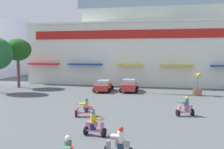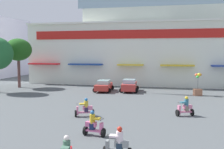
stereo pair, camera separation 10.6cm
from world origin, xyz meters
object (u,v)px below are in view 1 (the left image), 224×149
Objects in this scene: plaza_tree_2 at (18,50)px; scooter_rider_5 at (185,108)px; scooter_rider_8 at (95,125)px; scooter_rider_7 at (119,145)px; balloon_vendor_cart at (197,86)px; parked_car_0 at (103,86)px; scooter_rider_2 at (85,109)px; parked_car_1 at (129,85)px.

plaza_tree_2 is 4.38× the size of scooter_rider_5.
scooter_rider_7 is at bearing -54.66° from scooter_rider_8.
balloon_vendor_cart is at bearing -3.75° from plaza_tree_2.
scooter_rider_8 is at bearing -131.21° from scooter_rider_5.
parked_car_0 is 17.66m from scooter_rider_8.
scooter_rider_7 is (5.98, -20.09, -0.09)m from parked_car_0.
scooter_rider_7 is at bearing -48.70° from plaza_tree_2.
scooter_rider_7 is at bearing -60.53° from scooter_rider_2.
scooter_rider_7 is (-3.46, -9.17, -0.02)m from scooter_rider_5.
parked_car_1 is 2.62× the size of scooter_rider_8.
balloon_vendor_cart is at bearing 52.15° from scooter_rider_2.
parked_car_1 is at bearing 84.41° from scooter_rider_2.
parked_car_1 is 2.60× the size of scooter_rider_5.
scooter_rider_5 reaches higher than parked_car_1.
scooter_rider_8 is (-5.51, -6.29, -0.01)m from scooter_rider_5.
scooter_rider_2 is 8.33m from scooter_rider_7.
plaza_tree_2 is 24.67m from scooter_rider_8.
parked_car_0 is at bearing -171.08° from parked_car_1.
plaza_tree_2 is 4.42× the size of scooter_rider_8.
plaza_tree_2 reaches higher than scooter_rider_5.
parked_car_0 is at bearing 98.32° from scooter_rider_2.
scooter_rider_5 reaches higher than scooter_rider_2.
plaza_tree_2 reaches higher than parked_car_0.
balloon_vendor_cart is at bearing 74.76° from scooter_rider_7.
scooter_rider_2 is at bearing -81.68° from parked_car_0.
scooter_rider_2 is (-1.31, -13.34, -0.19)m from parked_car_1.
scooter_rider_8 is 17.98m from balloon_vendor_cart.
parked_car_0 is 2.67× the size of scooter_rider_5.
plaza_tree_2 is at bearing 176.25° from balloon_vendor_cart.
parked_car_1 reaches higher than parked_car_0.
scooter_rider_2 is at bearing -95.59° from parked_car_1.
scooter_rider_5 is at bearing -100.05° from balloon_vendor_cart.
scooter_rider_7 is 20.01m from balloon_vendor_cart.
parked_car_1 is 2.64× the size of scooter_rider_7.
scooter_rider_8 reaches higher than parked_car_0.
parked_car_0 is 2.69× the size of scooter_rider_8.
scooter_rider_5 is 1.02× the size of scooter_rider_7.
parked_car_0 is 2.62× the size of scooter_rider_2.
plaza_tree_2 is 1.64× the size of parked_car_0.
scooter_rider_8 is at bearing -47.84° from plaza_tree_2.
scooter_rider_5 is 1.01× the size of scooter_rider_8.
parked_car_0 is 11.27m from balloon_vendor_cart.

